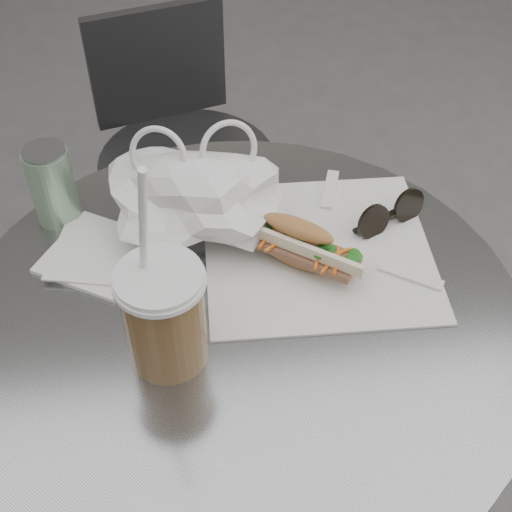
{
  "coord_description": "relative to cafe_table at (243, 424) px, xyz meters",
  "views": [
    {
      "loc": [
        -0.06,
        -0.4,
        1.46
      ],
      "look_at": [
        0.03,
        0.25,
        0.79
      ],
      "focal_mm": 50.0,
      "sensor_mm": 36.0,
      "label": 1
    }
  ],
  "objects": [
    {
      "name": "cafe_table",
      "position": [
        0.0,
        0.0,
        0.0
      ],
      "size": [
        0.76,
        0.76,
        0.74
      ],
      "color": "slate",
      "rests_on": "ground"
    },
    {
      "name": "chair_far",
      "position": [
        -0.05,
        0.72,
        -0.13
      ],
      "size": [
        0.4,
        0.43,
        0.75
      ],
      "rotation": [
        0.0,
        0.0,
        3.37
      ],
      "color": "#303033",
      "rests_on": "ground"
    },
    {
      "name": "sandwich_paper",
      "position": [
        0.12,
        0.1,
        0.28
      ],
      "size": [
        0.34,
        0.32,
        0.0
      ],
      "primitive_type": "cube",
      "rotation": [
        0.0,
        0.0,
        -0.06
      ],
      "color": "white",
      "rests_on": "cafe_table"
    },
    {
      "name": "banh_mi",
      "position": [
        0.09,
        0.08,
        0.31
      ],
      "size": [
        0.21,
        0.19,
        0.07
      ],
      "rotation": [
        0.0,
        0.0,
        -0.65
      ],
      "color": "#A6753E",
      "rests_on": "sandwich_paper"
    },
    {
      "name": "iced_coffee",
      "position": [
        -0.1,
        -0.05,
        0.35
      ],
      "size": [
        0.11,
        0.11,
        0.31
      ],
      "color": "brown",
      "rests_on": "cafe_table"
    },
    {
      "name": "sunglasses",
      "position": [
        0.24,
        0.14,
        0.29
      ],
      "size": [
        0.12,
        0.07,
        0.05
      ],
      "rotation": [
        0.0,
        0.0,
        0.42
      ],
      "color": "black",
      "rests_on": "cafe_table"
    },
    {
      "name": "plastic_bag",
      "position": [
        -0.04,
        0.17,
        0.33
      ],
      "size": [
        0.25,
        0.2,
        0.12
      ],
      "primitive_type": null,
      "rotation": [
        0.0,
        0.0,
        -0.08
      ],
      "color": "white",
      "rests_on": "cafe_table"
    },
    {
      "name": "napkin_stack",
      "position": [
        -0.19,
        0.13,
        0.28
      ],
      "size": [
        0.18,
        0.18,
        0.01
      ],
      "color": "white",
      "rests_on": "cafe_table"
    },
    {
      "name": "drink_can",
      "position": [
        -0.24,
        0.23,
        0.34
      ],
      "size": [
        0.06,
        0.06,
        0.12
      ],
      "color": "#5DA063",
      "rests_on": "cafe_table"
    }
  ]
}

